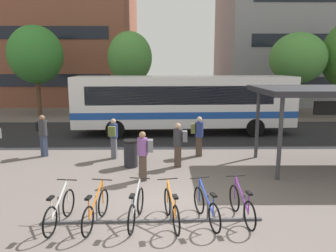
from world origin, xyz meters
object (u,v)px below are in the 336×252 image
object	(u,v)px
city_bus	(185,102)
street_tree_1	(130,58)
commuter_olive_pack_4	(113,136)
street_tree_0	(36,55)
commuter_grey_pack_3	(144,152)
trash_bin	(131,153)
parked_bicycle_silver_2	(136,208)
commuter_grey_pack_0	(179,142)
parked_bicycle_white_0	(60,211)
parked_bicycle_orange_1	(96,210)
parked_bicycle_purple_5	(242,205)
street_tree_2	(298,58)
parked_bicycle_blue_4	(206,208)
commuter_black_pack_1	(43,133)
commuter_olive_pack_2	(198,134)
parked_bicycle_orange_3	(172,209)

from	to	relation	value
city_bus	street_tree_1	xyz separation A→B (m)	(-3.70, 6.59, 2.55)
commuter_olive_pack_4	street_tree_0	xyz separation A→B (m)	(-7.42, 11.61, 3.58)
commuter_grey_pack_3	trash_bin	bearing A→B (deg)	-69.90
parked_bicycle_silver_2	street_tree_1	world-z (taller)	street_tree_1
commuter_grey_pack_0	street_tree_1	bearing A→B (deg)	-76.20
parked_bicycle_white_0	parked_bicycle_orange_1	xyz separation A→B (m)	(0.86, 0.00, 0.00)
parked_bicycle_white_0	trash_bin	xyz separation A→B (m)	(1.24, 4.56, 0.13)
parked_bicycle_purple_5	street_tree_2	distance (m)	18.26
trash_bin	street_tree_0	xyz separation A→B (m)	(-8.22, 12.69, 4.03)
parked_bicycle_orange_1	parked_bicycle_blue_4	world-z (taller)	same
commuter_black_pack_1	street_tree_0	distance (m)	12.54
parked_bicycle_blue_4	commuter_black_pack_1	xyz separation A→B (m)	(-6.13, 5.93, 0.64)
street_tree_2	commuter_olive_pack_4	bearing A→B (deg)	-137.77
parked_bicycle_orange_1	parked_bicycle_blue_4	xyz separation A→B (m)	(2.67, 0.12, 0.00)
city_bus	commuter_olive_pack_4	xyz separation A→B (m)	(-3.25, -4.99, -0.81)
parked_bicycle_silver_2	trash_bin	bearing A→B (deg)	14.69
parked_bicycle_purple_5	commuter_black_pack_1	xyz separation A→B (m)	(-7.02, 5.82, 0.64)
street_tree_2	parked_bicycle_orange_1	bearing A→B (deg)	-124.79
commuter_black_pack_1	street_tree_2	xyz separation A→B (m)	(14.78, 10.25, 3.25)
parked_bicycle_white_0	street_tree_2	xyz separation A→B (m)	(12.18, 16.29, 3.89)
city_bus	parked_bicycle_white_0	xyz separation A→B (m)	(-3.69, -10.62, -1.39)
street_tree_0	commuter_olive_pack_2	bearing A→B (deg)	-45.89
parked_bicycle_blue_4	commuter_black_pack_1	distance (m)	8.55
commuter_black_pack_1	parked_bicycle_orange_1	bearing A→B (deg)	-17.71
city_bus	commuter_black_pack_1	distance (m)	7.81
parked_bicycle_silver_2	street_tree_1	distance (m)	17.66
parked_bicycle_blue_4	trash_bin	xyz separation A→B (m)	(-2.29, 4.44, 0.13)
parked_bicycle_purple_5	parked_bicycle_silver_2	bearing A→B (deg)	85.10
city_bus	commuter_grey_pack_0	size ratio (longest dim) A/B	7.18
commuter_olive_pack_2	commuter_grey_pack_3	xyz separation A→B (m)	(-2.12, -2.89, -0.01)
commuter_olive_pack_4	street_tree_0	size ratio (longest dim) A/B	0.25
parked_bicycle_orange_1	commuter_olive_pack_2	bearing A→B (deg)	-18.05
parked_bicycle_orange_1	trash_bin	size ratio (longest dim) A/B	1.66
parked_bicycle_silver_2	trash_bin	distance (m)	4.51
commuter_olive_pack_2	commuter_olive_pack_4	world-z (taller)	commuter_olive_pack_2
commuter_black_pack_1	street_tree_2	bearing A→B (deg)	77.29
parked_bicycle_purple_5	parked_bicycle_orange_3	bearing A→B (deg)	88.55
street_tree_0	street_tree_1	size ratio (longest dim) A/B	1.07
parked_bicycle_silver_2	parked_bicycle_orange_1	bearing A→B (deg)	102.56
street_tree_0	street_tree_2	size ratio (longest dim) A/B	1.09
commuter_grey_pack_3	street_tree_1	bearing A→B (deg)	-84.10
parked_bicycle_white_0	street_tree_0	bearing A→B (deg)	28.87
parked_bicycle_blue_4	street_tree_2	xyz separation A→B (m)	(8.65, 16.18, 3.89)
parked_bicycle_purple_5	commuter_grey_pack_0	distance (m)	4.54
trash_bin	street_tree_1	distance (m)	13.27
parked_bicycle_orange_3	street_tree_2	xyz separation A→B (m)	(9.50, 16.27, 3.89)
parked_bicycle_purple_5	commuter_grey_pack_3	bearing A→B (deg)	34.39
parked_bicycle_orange_3	commuter_olive_pack_4	xyz separation A→B (m)	(-2.24, 5.60, 0.58)
parked_bicycle_blue_4	commuter_grey_pack_0	xyz separation A→B (m)	(-0.47, 4.40, 0.59)
parked_bicycle_blue_4	street_tree_2	distance (m)	18.75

